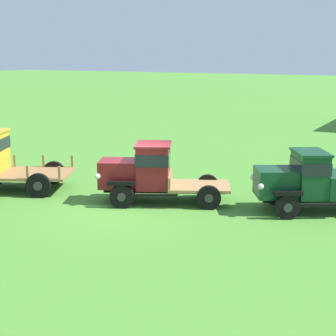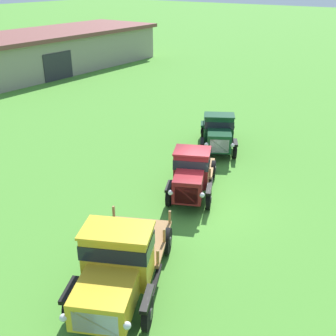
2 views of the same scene
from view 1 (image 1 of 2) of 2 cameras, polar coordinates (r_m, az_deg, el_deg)
ground_plane at (r=17.95m, az=-4.07°, el=-4.17°), size 240.00×240.00×0.00m
vintage_truck_second_in_line at (r=18.09m, az=-2.09°, el=-0.41°), size 4.82×3.39×2.11m
vintage_truck_midrow_center at (r=17.75m, az=16.57°, el=-1.39°), size 4.62×3.58×2.04m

